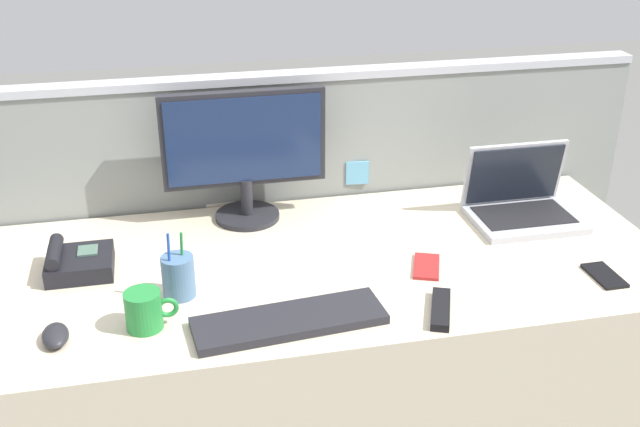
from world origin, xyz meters
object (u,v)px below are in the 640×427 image
(keyboard_main, at_px, (289,321))
(cell_phone_red_case, at_px, (426,266))
(computer_mouse_right_hand, at_px, (55,335))
(cell_phone_black_slab, at_px, (604,275))
(desktop_monitor, at_px, (244,148))
(pen_cup, at_px, (178,276))
(coffee_mug, at_px, (145,310))
(tv_remote, at_px, (441,309))
(desk_phone, at_px, (77,262))
(laptop, at_px, (521,201))

(keyboard_main, distance_m, cell_phone_red_case, 0.45)
(computer_mouse_right_hand, distance_m, cell_phone_black_slab, 1.37)
(cell_phone_black_slab, xyz_separation_m, cell_phone_red_case, (-0.44, 0.14, 0.00))
(desktop_monitor, relative_size, computer_mouse_right_hand, 4.79)
(computer_mouse_right_hand, bearing_deg, pen_cup, 20.57)
(coffee_mug, bearing_deg, pen_cup, 56.41)
(desktop_monitor, bearing_deg, cell_phone_black_slab, -32.78)
(cell_phone_red_case, xyz_separation_m, tv_remote, (-0.04, -0.21, 0.01))
(computer_mouse_right_hand, distance_m, cell_phone_red_case, 0.95)
(computer_mouse_right_hand, relative_size, coffee_mug, 0.81)
(desk_phone, height_order, cell_phone_red_case, desk_phone)
(tv_remote, distance_m, coffee_mug, 0.70)
(desktop_monitor, bearing_deg, pen_cup, -118.35)
(cell_phone_black_slab, relative_size, tv_remote, 0.76)
(tv_remote, bearing_deg, cell_phone_red_case, 101.12)
(desk_phone, distance_m, coffee_mug, 0.35)
(tv_remote, bearing_deg, desk_phone, 177.29)
(laptop, relative_size, coffee_mug, 2.53)
(laptop, height_order, cell_phone_black_slab, laptop)
(cell_phone_red_case, bearing_deg, coffee_mug, -149.31)
(desktop_monitor, relative_size, cell_phone_red_case, 3.56)
(desktop_monitor, xyz_separation_m, computer_mouse_right_hand, (-0.51, -0.55, -0.21))
(desk_phone, xyz_separation_m, computer_mouse_right_hand, (-0.03, -0.32, -0.01))
(laptop, bearing_deg, desktop_monitor, 167.80)
(desk_phone, distance_m, tv_remote, 0.95)
(cell_phone_black_slab, distance_m, cell_phone_red_case, 0.46)
(pen_cup, bearing_deg, desk_phone, 145.19)
(laptop, bearing_deg, keyboard_main, -151.45)
(laptop, distance_m, tv_remote, 0.62)
(cell_phone_black_slab, bearing_deg, tv_remote, -172.35)
(desk_phone, bearing_deg, cell_phone_red_case, -11.07)
(desktop_monitor, xyz_separation_m, tv_remote, (0.39, -0.63, -0.21))
(desktop_monitor, height_order, coffee_mug, desktop_monitor)
(laptop, relative_size, desk_phone, 1.84)
(desk_phone, distance_m, computer_mouse_right_hand, 0.32)
(cell_phone_black_slab, bearing_deg, computer_mouse_right_hand, 179.14)
(cell_phone_red_case, bearing_deg, desk_phone, -170.25)
(desktop_monitor, distance_m, cell_phone_red_case, 0.63)
(keyboard_main, relative_size, coffee_mug, 3.65)
(laptop, bearing_deg, desk_phone, -177.26)
(pen_cup, xyz_separation_m, tv_remote, (0.61, -0.21, -0.05))
(keyboard_main, bearing_deg, laptop, 23.20)
(computer_mouse_right_hand, bearing_deg, coffee_mug, -1.65)
(desk_phone, distance_m, cell_phone_black_slab, 1.38)
(laptop, bearing_deg, tv_remote, -132.68)
(laptop, xyz_separation_m, pen_cup, (-1.03, -0.24, 0.00))
(desk_phone, distance_m, pen_cup, 0.31)
(pen_cup, relative_size, coffee_mug, 1.48)
(laptop, bearing_deg, computer_mouse_right_hand, -163.84)
(desk_phone, relative_size, computer_mouse_right_hand, 1.70)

